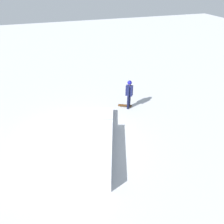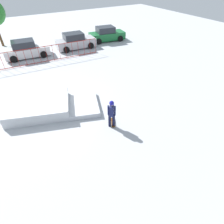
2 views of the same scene
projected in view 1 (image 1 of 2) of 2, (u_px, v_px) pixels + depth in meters
ground_plane at (77, 143)px, 10.25m from camera, size 60.00×60.00×0.00m
skate_ramp at (83, 144)px, 9.75m from camera, size 5.95×4.20×0.74m
skater at (129, 92)px, 12.39m from camera, size 0.40×0.44×1.73m
skateboard at (125, 105)px, 12.99m from camera, size 0.54×0.80×0.09m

